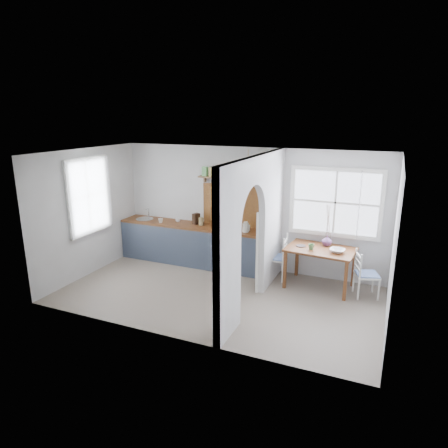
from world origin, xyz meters
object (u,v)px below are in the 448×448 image
at_px(dining_table, 319,268).
at_px(kettle, 246,227).
at_px(chair_right, 367,274).
at_px(vase, 327,240).
at_px(chair_left, 275,257).

distance_m(dining_table, kettle, 1.69).
distance_m(dining_table, chair_right, 0.87).
relative_size(chair_right, vase, 4.27).
bearing_deg(kettle, chair_right, -25.60).
relative_size(chair_left, vase, 4.56).
bearing_deg(chair_left, chair_right, 80.39).
xyz_separation_m(kettle, vase, (1.63, 0.11, -0.12)).
distance_m(dining_table, vase, 0.55).
distance_m(chair_right, kettle, 2.51).
height_order(dining_table, kettle, kettle).
distance_m(chair_left, chair_right, 1.78).
bearing_deg(chair_left, kettle, -98.67).
xyz_separation_m(chair_right, kettle, (-2.43, 0.19, 0.57)).
bearing_deg(kettle, vase, -17.27).
bearing_deg(chair_right, chair_left, 65.57).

